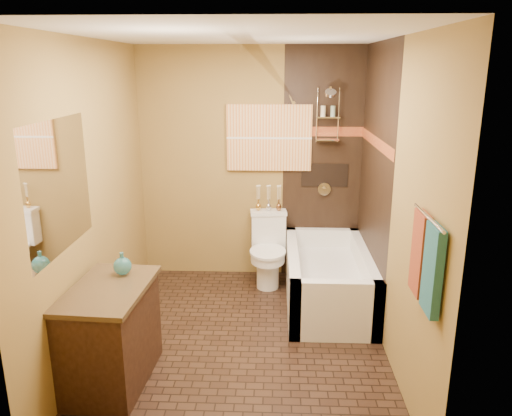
# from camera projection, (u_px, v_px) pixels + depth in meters

# --- Properties ---
(floor) EXTENTS (3.00, 3.00, 0.00)m
(floor) POSITION_uv_depth(u_px,v_px,m) (242.00, 341.00, 4.30)
(floor) COLOR black
(floor) RESTS_ON ground
(wall_left) EXTENTS (0.02, 3.00, 2.50)m
(wall_left) POSITION_uv_depth(u_px,v_px,m) (92.00, 200.00, 4.01)
(wall_left) COLOR olive
(wall_left) RESTS_ON floor
(wall_right) EXTENTS (0.02, 3.00, 2.50)m
(wall_right) POSITION_uv_depth(u_px,v_px,m) (394.00, 203.00, 3.91)
(wall_right) COLOR olive
(wall_right) RESTS_ON floor
(wall_back) EXTENTS (2.40, 0.02, 2.50)m
(wall_back) POSITION_uv_depth(u_px,v_px,m) (251.00, 165.00, 5.40)
(wall_back) COLOR olive
(wall_back) RESTS_ON floor
(wall_front) EXTENTS (2.40, 0.02, 2.50)m
(wall_front) POSITION_uv_depth(u_px,v_px,m) (221.00, 278.00, 2.52)
(wall_front) COLOR olive
(wall_front) RESTS_ON floor
(ceiling) EXTENTS (3.00, 3.00, 0.00)m
(ceiling) POSITION_uv_depth(u_px,v_px,m) (240.00, 35.00, 3.62)
(ceiling) COLOR silver
(ceiling) RESTS_ON wall_back
(alcove_tile_back) EXTENTS (0.85, 0.01, 2.50)m
(alcove_tile_back) POSITION_uv_depth(u_px,v_px,m) (323.00, 166.00, 5.36)
(alcove_tile_back) COLOR black
(alcove_tile_back) RESTS_ON wall_back
(alcove_tile_right) EXTENTS (0.01, 1.50, 2.50)m
(alcove_tile_right) POSITION_uv_depth(u_px,v_px,m) (374.00, 182.00, 4.63)
(alcove_tile_right) COLOR black
(alcove_tile_right) RESTS_ON wall_right
(mosaic_band_back) EXTENTS (0.85, 0.01, 0.10)m
(mosaic_band_back) POSITION_uv_depth(u_px,v_px,m) (324.00, 132.00, 5.25)
(mosaic_band_back) COLOR maroon
(mosaic_band_back) RESTS_ON alcove_tile_back
(mosaic_band_right) EXTENTS (0.01, 1.50, 0.10)m
(mosaic_band_right) POSITION_uv_depth(u_px,v_px,m) (376.00, 142.00, 4.53)
(mosaic_band_right) COLOR maroon
(mosaic_band_right) RESTS_ON alcove_tile_right
(alcove_niche) EXTENTS (0.50, 0.01, 0.25)m
(alcove_niche) POSITION_uv_depth(u_px,v_px,m) (325.00, 175.00, 5.38)
(alcove_niche) COLOR black
(alcove_niche) RESTS_ON alcove_tile_back
(shower_fixtures) EXTENTS (0.24, 0.33, 1.16)m
(shower_fixtures) POSITION_uv_depth(u_px,v_px,m) (327.00, 128.00, 5.14)
(shower_fixtures) COLOR silver
(shower_fixtures) RESTS_ON floor
(curtain_rod) EXTENTS (0.03, 1.55, 0.03)m
(curtain_rod) POSITION_uv_depth(u_px,v_px,m) (291.00, 97.00, 4.45)
(curtain_rod) COLOR silver
(curtain_rod) RESTS_ON wall_back
(towel_bar) EXTENTS (0.02, 0.55, 0.02)m
(towel_bar) POSITION_uv_depth(u_px,v_px,m) (429.00, 217.00, 2.85)
(towel_bar) COLOR silver
(towel_bar) RESTS_ON wall_right
(towel_teal) EXTENTS (0.05, 0.22, 0.52)m
(towel_teal) POSITION_uv_depth(u_px,v_px,m) (433.00, 270.00, 2.80)
(towel_teal) COLOR #1B4C5B
(towel_teal) RESTS_ON towel_bar
(towel_rust) EXTENTS (0.05, 0.22, 0.52)m
(towel_rust) POSITION_uv_depth(u_px,v_px,m) (420.00, 253.00, 3.05)
(towel_rust) COLOR maroon
(towel_rust) RESTS_ON towel_bar
(sunset_painting) EXTENTS (0.90, 0.04, 0.70)m
(sunset_painting) POSITION_uv_depth(u_px,v_px,m) (269.00, 138.00, 5.29)
(sunset_painting) COLOR orange
(sunset_painting) RESTS_ON wall_back
(vanity_mirror) EXTENTS (0.01, 1.00, 0.90)m
(vanity_mirror) POSITION_uv_depth(u_px,v_px,m) (59.00, 186.00, 3.37)
(vanity_mirror) COLOR white
(vanity_mirror) RESTS_ON wall_left
(bathtub) EXTENTS (0.80, 1.50, 0.55)m
(bathtub) POSITION_uv_depth(u_px,v_px,m) (328.00, 283.00, 4.93)
(bathtub) COLOR white
(bathtub) RESTS_ON floor
(toilet) EXTENTS (0.40, 0.59, 0.77)m
(toilet) POSITION_uv_depth(u_px,v_px,m) (268.00, 249.00, 5.36)
(toilet) COLOR white
(toilet) RESTS_ON floor
(vanity) EXTENTS (0.58, 0.89, 0.76)m
(vanity) POSITION_uv_depth(u_px,v_px,m) (111.00, 335.00, 3.66)
(vanity) COLOR black
(vanity) RESTS_ON floor
(teal_bottle) EXTENTS (0.16, 0.16, 0.22)m
(teal_bottle) POSITION_uv_depth(u_px,v_px,m) (122.00, 264.00, 3.75)
(teal_bottle) COLOR #29747C
(teal_bottle) RESTS_ON vanity
(bud_vases) EXTENTS (0.28, 0.06, 0.28)m
(bud_vases) POSITION_uv_depth(u_px,v_px,m) (269.00, 197.00, 5.38)
(bud_vases) COLOR gold
(bud_vases) RESTS_ON toilet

